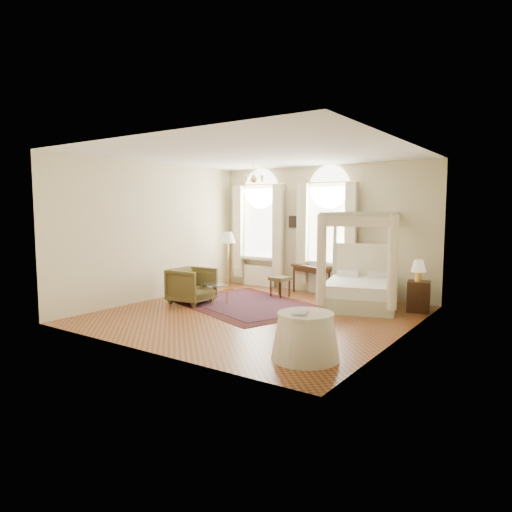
{
  "coord_description": "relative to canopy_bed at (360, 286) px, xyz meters",
  "views": [
    {
      "loc": [
        5.3,
        -7.68,
        2.21
      ],
      "look_at": [
        -0.29,
        0.4,
        1.18
      ],
      "focal_mm": 32.0,
      "sensor_mm": 36.0,
      "label": 1
    }
  ],
  "objects": [
    {
      "name": "ground",
      "position": [
        -1.49,
        -1.94,
        -0.48
      ],
      "size": [
        6.0,
        6.0,
        0.0
      ],
      "primitive_type": "plane",
      "color": "#95552B",
      "rests_on": "ground"
    },
    {
      "name": "room_walls",
      "position": [
        -1.49,
        -1.94,
        1.5
      ],
      "size": [
        6.0,
        6.0,
        6.0
      ],
      "color": "beige",
      "rests_on": "ground"
    },
    {
      "name": "window_left",
      "position": [
        -3.39,
        0.94,
        1.0
      ],
      "size": [
        1.62,
        0.27,
        3.29
      ],
      "color": "white",
      "rests_on": "room_walls"
    },
    {
      "name": "window_right",
      "position": [
        -1.29,
        0.94,
        1.0
      ],
      "size": [
        1.62,
        0.27,
        3.29
      ],
      "color": "white",
      "rests_on": "room_walls"
    },
    {
      "name": "chandelier",
      "position": [
        -2.39,
        -0.74,
        2.42
      ],
      "size": [
        0.51,
        0.45,
        0.5
      ],
      "color": "gold",
      "rests_on": "room_walls"
    },
    {
      "name": "wall_pictures",
      "position": [
        -1.4,
        1.03,
        1.41
      ],
      "size": [
        2.54,
        0.03,
        0.39
      ],
      "color": "black",
      "rests_on": "room_walls"
    },
    {
      "name": "canopy_bed",
      "position": [
        0.0,
        0.0,
        0.0
      ],
      "size": [
        2.06,
        2.31,
        2.12
      ],
      "color": "#B3B996",
      "rests_on": "ground"
    },
    {
      "name": "nightstand",
      "position": [
        1.21,
        0.27,
        -0.15
      ],
      "size": [
        0.54,
        0.51,
        0.66
      ],
      "primitive_type": "cube",
      "rotation": [
        0.0,
        0.0,
        0.22
      ],
      "color": "#321C0D",
      "rests_on": "ground"
    },
    {
      "name": "nightstand_lamp",
      "position": [
        1.2,
        0.22,
        0.48
      ],
      "size": [
        0.31,
        0.31,
        0.46
      ],
      "color": "gold",
      "rests_on": "nightstand"
    },
    {
      "name": "writing_desk",
      "position": [
        -1.63,
        0.76,
        0.16
      ],
      "size": [
        1.11,
        0.81,
        0.75
      ],
      "color": "#321C0D",
      "rests_on": "ground"
    },
    {
      "name": "laptop",
      "position": [
        -1.43,
        0.71,
        0.28
      ],
      "size": [
        0.39,
        0.3,
        0.03
      ],
      "primitive_type": "imported",
      "rotation": [
        0.0,
        0.0,
        3.37
      ],
      "color": "black",
      "rests_on": "writing_desk"
    },
    {
      "name": "stool",
      "position": [
        -2.1,
        -0.01,
        -0.06
      ],
      "size": [
        0.51,
        0.51,
        0.5
      ],
      "color": "#493D1F",
      "rests_on": "ground"
    },
    {
      "name": "armchair",
      "position": [
        -3.39,
        -1.83,
        -0.07
      ],
      "size": [
        0.97,
        0.95,
        0.83
      ],
      "primitive_type": "imported",
      "rotation": [
        0.0,
        0.0,
        1.64
      ],
      "color": "#4E4421",
      "rests_on": "ground"
    },
    {
      "name": "coffee_table",
      "position": [
        -2.94,
        -1.57,
        -0.07
      ],
      "size": [
        0.8,
        0.69,
        0.46
      ],
      "color": "white",
      "rests_on": "ground"
    },
    {
      "name": "floor_lamp",
      "position": [
        -3.85,
        0.12,
        0.85
      ],
      "size": [
        0.4,
        0.4,
        1.56
      ],
      "color": "gold",
      "rests_on": "ground"
    },
    {
      "name": "oriental_rug",
      "position": [
        -2.25,
        -1.23,
        -0.48
      ],
      "size": [
        4.18,
        3.58,
        0.01
      ],
      "color": "#451310",
      "rests_on": "ground"
    },
    {
      "name": "side_table",
      "position": [
        0.7,
        -3.84,
        -0.14
      ],
      "size": [
        1.01,
        1.01,
        0.69
      ],
      "color": "white",
      "rests_on": "ground"
    },
    {
      "name": "book",
      "position": [
        0.56,
        -3.97,
        0.22
      ],
      "size": [
        0.29,
        0.33,
        0.03
      ],
      "primitive_type": "imported",
      "rotation": [
        0.0,
        0.0,
        0.32
      ],
      "color": "black",
      "rests_on": "side_table"
    }
  ]
}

